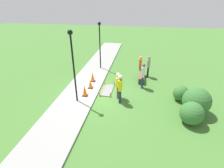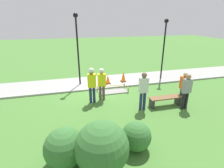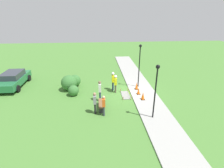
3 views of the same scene
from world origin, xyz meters
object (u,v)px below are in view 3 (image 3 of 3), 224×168
Objects in this scene: bystander_in_orange_shirt at (104,105)px; bystander_in_gray_shirt at (100,90)px; bystander_in_white_shirt at (95,102)px; worker_supervisor at (113,79)px; park_bench at (101,104)px; parked_car_green at (13,79)px; worker_assistant at (116,82)px; lamppost_far at (156,84)px; lamppost_near at (140,60)px; traffic_cone_sidewalk_edge at (137,86)px; traffic_cone_far_patch at (139,91)px; traffic_cone_near_patch at (143,96)px.

bystander_in_orange_shirt is 0.87× the size of bystander_in_gray_shirt.
bystander_in_white_shirt is (-1.98, 0.42, -0.07)m from bystander_in_gray_shirt.
worker_supervisor is 1.15× the size of bystander_in_orange_shirt.
park_bench is 10.36m from parked_car_green.
worker_assistant is at bearing -160.02° from worker_supervisor.
parked_car_green is at bearing 54.46° from bystander_in_white_shirt.
lamppost_far reaches higher than bystander_in_orange_shirt.
bystander_in_white_shirt is at bearing 157.30° from worker_supervisor.
lamppost_far is (-5.25, -2.43, 1.57)m from worker_supervisor.
traffic_cone_sidewalk_edge is at bearing 155.81° from lamppost_near.
lamppost_far is (-1.81, -3.68, 2.36)m from park_bench.
traffic_cone_far_patch is 0.34× the size of worker_assistant.
lamppost_near reaches higher than bystander_in_orange_shirt.
parked_car_green is at bearing 55.02° from bystander_in_orange_shirt.
worker_supervisor is at bearing 83.81° from traffic_cone_sidewalk_edge.
worker_assistant is (2.90, -1.44, 0.70)m from park_bench.
traffic_cone_near_patch is 0.44× the size of bystander_in_orange_shirt.
lamppost_far is at bearing -129.17° from bystander_in_gray_shirt.
lamppost_far is at bearing -177.62° from traffic_cone_far_patch.
lamppost_far is at bearing -101.94° from bystander_in_orange_shirt.
bystander_in_white_shirt is (-4.17, 1.74, -0.13)m from worker_supervisor.
worker_supervisor is at bearing 98.97° from lamppost_near.
worker_assistant is (0.81, 2.07, 0.64)m from traffic_cone_far_patch.
traffic_cone_near_patch is at bearing -173.08° from traffic_cone_far_patch.
lamppost_near reaches higher than worker_assistant.
bystander_in_gray_shirt reaches higher than traffic_cone_far_patch.
bystander_in_white_shirt is at bearing 125.09° from traffic_cone_far_patch.
traffic_cone_far_patch is (1.10, 0.13, -0.06)m from traffic_cone_near_patch.
bystander_in_orange_shirt is at bearing 141.10° from traffic_cone_sidewalk_edge.
lamppost_far is (-1.08, -4.18, 1.70)m from bystander_in_white_shirt.
traffic_cone_sidewalk_edge is 0.40× the size of bystander_in_gray_shirt.
worker_assistant is at bearing -26.43° from park_bench.
park_bench is 3.74m from worker_supervisor.
bystander_in_white_shirt is (-1.73, 4.15, 0.54)m from traffic_cone_near_patch.
bystander_in_white_shirt reaches higher than parked_car_green.
bystander_in_orange_shirt is (-2.06, 3.50, 0.45)m from traffic_cone_near_patch.
worker_assistant reaches higher than traffic_cone_far_patch.
traffic_cone_near_patch is at bearing -67.41° from bystander_in_white_shirt.
worker_supervisor is 0.47× the size of lamppost_far.
park_bench is 0.88× the size of worker_supervisor.
worker_assistant is 3.20m from lamppost_near.
traffic_cone_near_patch is at bearing 0.60° from lamppost_far.
worker_supervisor is 0.58m from worker_assistant.
worker_supervisor is (0.25, 2.33, 0.66)m from traffic_cone_sidewalk_edge.
park_bench is 4.73m from lamppost_far.
traffic_cone_far_patch is 4.53m from lamppost_far.
traffic_cone_near_patch is 3.49m from worker_supervisor.
traffic_cone_far_patch is at bearing 6.92° from traffic_cone_near_patch.
worker_assistant is 10.61m from parked_car_green.
lamppost_far is at bearing -154.57° from worker_assistant.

